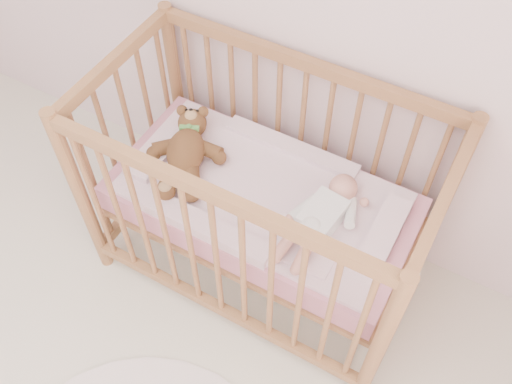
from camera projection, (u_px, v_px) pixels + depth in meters
The scene contains 5 objects.
crib at pixel (262, 201), 2.33m from camera, with size 1.36×0.76×1.00m, color #9F7343, non-canonical shape.
mattress at pixel (262, 203), 2.34m from camera, with size 1.22×0.62×0.13m, color pink.
blanket at pixel (262, 192), 2.28m from camera, with size 1.10×0.58×0.06m, color #E39CB7, non-canonical shape.
baby at pixel (323, 212), 2.13m from camera, with size 0.24×0.50×0.12m, color white, non-canonical shape.
teddy_bear at pixel (186, 150), 2.31m from camera, with size 0.34×0.49×0.14m, color brown, non-canonical shape.
Camera 1 is at (1.05, 0.38, 2.38)m, focal length 40.00 mm.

